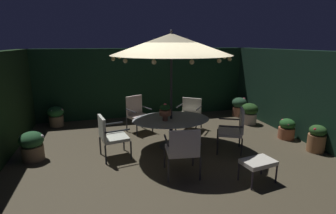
{
  "coord_description": "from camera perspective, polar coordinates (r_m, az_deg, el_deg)",
  "views": [
    {
      "loc": [
        -1.48,
        -5.5,
        2.5
      ],
      "look_at": [
        0.12,
        0.57,
        0.93
      ],
      "focal_mm": 27.76,
      "sensor_mm": 36.0,
      "label": 1
    }
  ],
  "objects": [
    {
      "name": "patio_chair_east",
      "position": [
        5.84,
        -12.64,
        -5.81
      ],
      "size": [
        0.68,
        0.69,
        0.97
      ],
      "color": "#2B2E33",
      "rests_on": "ground_plane"
    },
    {
      "name": "patio_chair_north",
      "position": [
        7.66,
        4.85,
        -0.99
      ],
      "size": [
        0.85,
        0.84,
        0.9
      ],
      "color": "#2C2F31",
      "rests_on": "ground_plane"
    },
    {
      "name": "potted_plant_back_right",
      "position": [
        7.61,
        24.62,
        -4.31
      ],
      "size": [
        0.42,
        0.42,
        0.54
      ],
      "color": "#AD6142",
      "rests_on": "ground_plane"
    },
    {
      "name": "potted_plant_right_far",
      "position": [
        7.02,
        29.86,
        -5.96
      ],
      "size": [
        0.39,
        0.39,
        0.64
      ],
      "color": "#A16A42",
      "rests_on": "ground_plane"
    },
    {
      "name": "patio_chair_southeast",
      "position": [
        4.92,
        3.26,
        -8.97
      ],
      "size": [
        0.7,
        0.69,
        0.99
      ],
      "color": "#2F2C32",
      "rests_on": "ground_plane"
    },
    {
      "name": "ground_plane",
      "position": [
        6.23,
        0.28,
        -9.76
      ],
      "size": [
        7.63,
        6.85,
        0.02
      ],
      "primitive_type": "cube",
      "color": "#4C4330"
    },
    {
      "name": "patio_dining_table",
      "position": [
        6.29,
        0.69,
        -3.5
      ],
      "size": [
        1.88,
        1.45,
        0.71
      ],
      "color": "#2D2F35",
      "rests_on": "ground_plane"
    },
    {
      "name": "patio_chair_south",
      "position": [
        6.23,
        14.4,
        -4.4
      ],
      "size": [
        0.76,
        0.78,
        1.02
      ],
      "color": "#312F30",
      "rests_on": "ground_plane"
    },
    {
      "name": "potted_plant_left_near",
      "position": [
        9.36,
        15.37,
        0.16
      ],
      "size": [
        0.51,
        0.51,
        0.64
      ],
      "color": "#A4654F",
      "rests_on": "ground_plane"
    },
    {
      "name": "potted_plant_front_corner",
      "position": [
        8.6,
        -23.38,
        -1.8
      ],
      "size": [
        0.47,
        0.47,
        0.62
      ],
      "color": "#856E52",
      "rests_on": "ground_plane"
    },
    {
      "name": "centerpiece_planter",
      "position": [
        6.04,
        -0.63,
        -0.79
      ],
      "size": [
        0.27,
        0.27,
        0.42
      ],
      "color": "#A26442",
      "rests_on": "patio_dining_table"
    },
    {
      "name": "potted_plant_right_near",
      "position": [
        6.39,
        -27.68,
        -7.43
      ],
      "size": [
        0.51,
        0.5,
        0.64
      ],
      "color": "#7B6248",
      "rests_on": "ground_plane"
    },
    {
      "name": "patio_chair_northeast",
      "position": [
        7.46,
        -6.79,
        -1.08
      ],
      "size": [
        0.74,
        0.74,
        1.02
      ],
      "color": "#2C2D33",
      "rests_on": "ground_plane"
    },
    {
      "name": "hedge_backdrop_right",
      "position": [
        7.66,
        27.85,
        2.25
      ],
      "size": [
        0.3,
        6.85,
        2.31
      ],
      "primitive_type": "cube",
      "color": "#152E21",
      "rests_on": "ground_plane"
    },
    {
      "name": "ottoman_footrest",
      "position": [
        5.09,
        19.19,
        -11.53
      ],
      "size": [
        0.65,
        0.49,
        0.43
      ],
      "color": "#2F2934",
      "rests_on": "ground_plane"
    },
    {
      "name": "hedge_backdrop_rear",
      "position": [
        9.01,
        -5.16,
        5.36
      ],
      "size": [
        7.63,
        0.3,
        2.31
      ],
      "primitive_type": "cube",
      "color": "#16351F",
      "rests_on": "ground_plane"
    },
    {
      "name": "patio_umbrella",
      "position": [
        6.0,
        0.74,
        13.59
      ],
      "size": [
        2.77,
        2.77,
        2.78
      ],
      "color": "#2E2D35",
      "rests_on": "ground_plane"
    },
    {
      "name": "potted_plant_back_left",
      "position": [
        8.55,
        17.42,
        -1.24
      ],
      "size": [
        0.52,
        0.52,
        0.65
      ],
      "color": "beige",
      "rests_on": "ground_plane"
    }
  ]
}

